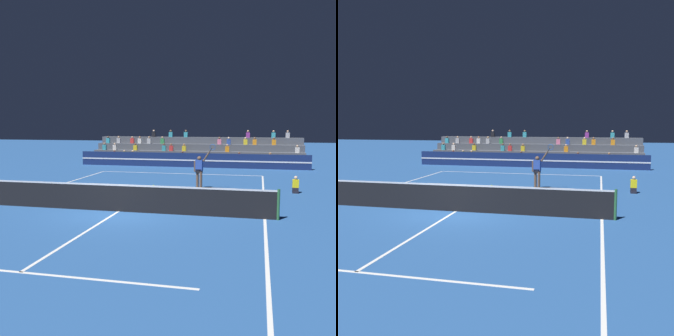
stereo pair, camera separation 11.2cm
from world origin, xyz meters
TOP-DOWN VIEW (x-y plane):
  - ground_plane at (0.00, 0.00)m, footprint 120.00×120.00m
  - court_lines at (0.00, 0.00)m, footprint 11.10×23.90m
  - tennis_net at (0.00, 0.00)m, footprint 12.00×0.10m
  - sponsor_banner_wall at (0.00, 16.01)m, footprint 18.00×0.26m
  - bleacher_stand at (-0.01, 19.17)m, footprint 17.60×3.80m
  - ball_kid_courtside at (7.02, 5.80)m, footprint 0.30×0.36m
  - tennis_player at (2.27, 5.91)m, footprint 1.19×0.40m
  - tennis_ball at (-0.31, 6.31)m, footprint 0.07×0.07m

SIDE VIEW (x-z plane):
  - ground_plane at x=0.00m, z-range 0.00..0.00m
  - court_lines at x=0.00m, z-range 0.00..0.01m
  - tennis_ball at x=-0.31m, z-range 0.00..0.07m
  - ball_kid_courtside at x=7.02m, z-range -0.09..0.75m
  - tennis_net at x=0.00m, z-range -0.01..1.09m
  - sponsor_banner_wall at x=0.00m, z-range 0.00..1.10m
  - bleacher_stand at x=-0.01m, z-range -0.58..2.25m
  - tennis_player at x=2.27m, z-range -0.22..2.19m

